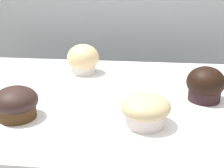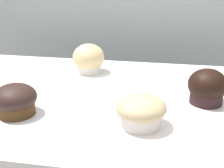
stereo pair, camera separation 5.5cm
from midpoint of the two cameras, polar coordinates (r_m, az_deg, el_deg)
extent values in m
cube|color=#A8B2B7|center=(1.38, 1.51, 8.25)|extent=(3.20, 0.10, 1.80)
cylinder|color=silver|center=(0.67, 3.71, -5.84)|extent=(0.09, 0.09, 0.04)
ellipsoid|color=tan|center=(0.66, 3.75, -4.21)|extent=(0.11, 0.11, 0.05)
cylinder|color=#452C16|center=(0.74, -19.13, -4.35)|extent=(0.09, 0.09, 0.04)
ellipsoid|color=black|center=(0.73, -19.32, -2.85)|extent=(0.10, 0.10, 0.06)
cylinder|color=white|center=(1.00, -6.86, 3.40)|extent=(0.08, 0.08, 0.05)
ellipsoid|color=#DFBD84|center=(0.99, -6.93, 4.79)|extent=(0.10, 0.10, 0.08)
cylinder|color=#2E1B1E|center=(0.81, 14.73, -1.32)|extent=(0.08, 0.08, 0.05)
ellipsoid|color=black|center=(0.80, 14.89, 0.29)|extent=(0.10, 0.10, 0.08)
camera|label=1|loc=(0.03, -92.05, -0.78)|focal=50.00mm
camera|label=2|loc=(0.03, 87.95, 0.78)|focal=50.00mm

